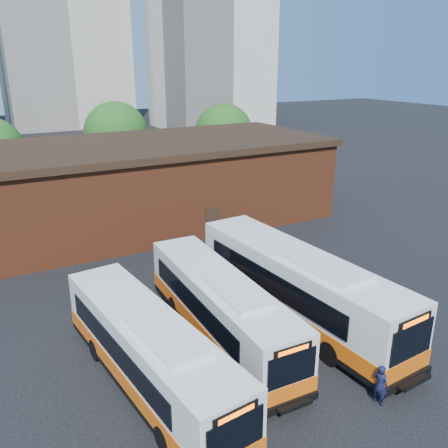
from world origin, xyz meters
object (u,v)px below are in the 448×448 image
bus_midwest (221,310)px  transit_worker (380,385)px  bus_west (149,355)px  bus_mideast (298,289)px

bus_midwest → transit_worker: bearing=-63.9°
bus_west → bus_mideast: (8.18, 1.52, 0.21)m
bus_midwest → transit_worker: bus_midwest is taller
bus_midwest → bus_mideast: bus_mideast is taller
bus_mideast → bus_midwest: bearing=171.5°
bus_midwest → transit_worker: size_ratio=7.13×
bus_midwest → bus_mideast: 4.12m
bus_west → bus_midwest: (4.08, 1.82, -0.00)m
bus_mideast → transit_worker: 6.60m
bus_midwest → bus_mideast: size_ratio=0.87×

